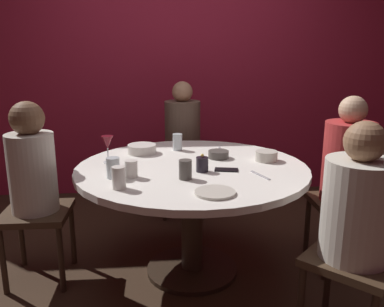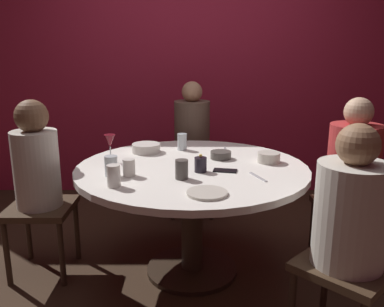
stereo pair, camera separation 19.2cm
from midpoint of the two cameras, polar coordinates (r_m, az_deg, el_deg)
The scene contains 21 objects.
ground_plane at distance 2.84m, azimuth -2.01°, elevation -16.12°, with size 8.00×8.00×0.00m, color #382619.
back_wall at distance 4.10m, azimuth -3.27°, elevation 12.43°, with size 6.00×0.10×2.60m, color maroon.
dining_table at distance 2.59m, azimuth -2.13°, elevation -4.65°, with size 1.45×1.45×0.73m.
seated_diner_left at distance 2.70m, azimuth -23.38°, elevation -2.50°, with size 0.40×0.40×1.15m.
seated_diner_back at distance 3.54m, azimuth -2.88°, elevation 2.70°, with size 0.40×0.40×1.18m.
seated_diner_right at distance 2.78m, azimuth 19.15°, elevation -1.54°, with size 0.40×0.40×1.16m.
seated_diner_front_right at distance 2.05m, azimuth 19.70°, elevation -7.67°, with size 0.57×0.57×1.14m.
candle_holder at distance 2.42m, azimuth -0.83°, elevation -1.54°, with size 0.07×0.07×0.11m.
wine_glass at distance 2.66m, azimuth -13.81°, elevation 1.38°, with size 0.08×0.08×0.18m.
dinner_plate at distance 2.07m, azimuth 0.58°, elevation -5.51°, with size 0.21×0.21×0.01m, color beige.
cell_phone at distance 2.45m, azimuth 2.60°, elevation -2.31°, with size 0.07×0.14×0.01m, color black.
bowl_serving_large at distance 2.72m, azimuth 1.72°, elevation -0.15°, with size 0.14×0.14×0.05m, color #4C4742.
bowl_salad_center at distance 2.88m, azimuth -8.93°, elevation 0.62°, with size 0.20×0.20×0.06m, color silver.
bowl_small_white at distance 2.68m, azimuth 8.38°, elevation -0.36°, with size 0.14×0.14×0.07m, color beige.
cup_near_candle at distance 2.35m, azimuth -10.83°, elevation -2.17°, with size 0.07×0.07×0.10m, color silver.
cup_by_left_diner at distance 2.28m, azimuth -3.35°, elevation -2.29°, with size 0.07×0.07×0.11m, color #4C4742.
cup_by_right_diner at distance 2.93m, azimuth -3.92°, elevation 1.60°, with size 0.07×0.07×0.12m, color silver.
cup_center_front at distance 2.36m, azimuth -13.31°, elevation -1.99°, with size 0.08×0.08×0.12m, color silver.
cup_far_edge at distance 2.17m, azimuth -12.73°, elevation -3.36°, with size 0.07×0.07×0.12m, color silver.
fork_near_plate at distance 2.94m, azimuth 2.08°, elevation 0.50°, with size 0.02×0.18×0.01m, color #B7B7BC.
knife_near_plate at distance 2.37m, azimuth 7.26°, elevation -3.07°, with size 0.02×0.18×0.01m, color #B7B7BC.
Camera 1 is at (-0.20, -2.44, 1.45)m, focal length 38.06 mm.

